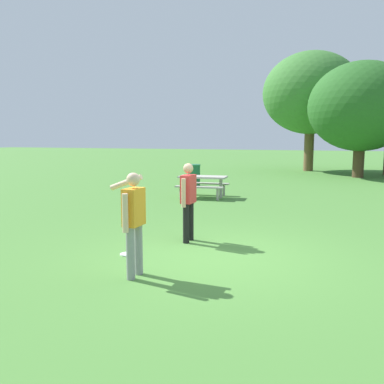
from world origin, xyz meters
The scene contains 8 objects.
ground_plane centered at (0.00, 0.00, 0.00)m, with size 120.00×120.00×0.00m, color #4C8438.
person_thrower centered at (-0.96, -1.41, 0.96)m, with size 0.67×0.63×1.64m.
person_catcher centered at (-0.87, 0.90, 0.94)m, with size 0.23×0.61×1.64m.
frisbee centered at (-1.63, -0.40, 0.01)m, with size 0.26×0.26×0.03m, color white.
picnic_table_near centered at (-2.45, 6.96, 0.56)m, with size 1.79×1.53×0.77m.
trash_can_further_along centered at (-3.85, 10.08, 0.48)m, with size 0.59×0.59×0.96m.
tree_tall_left centered at (0.52, 20.06, 4.85)m, with size 5.98×5.98×7.41m.
tree_broad_center centered at (3.28, 16.54, 3.73)m, with size 5.50×5.50×6.08m.
Camera 1 is at (1.89, -6.94, 2.18)m, focal length 38.05 mm.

